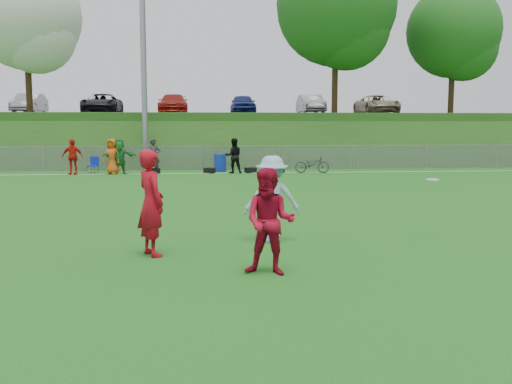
{
  "coord_description": "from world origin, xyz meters",
  "views": [
    {
      "loc": [
        -0.17,
        -9.71,
        2.36
      ],
      "look_at": [
        0.84,
        0.5,
        1.14
      ],
      "focal_mm": 40.0,
      "sensor_mm": 36.0,
      "label": 1
    }
  ],
  "objects": [
    {
      "name": "frisbee",
      "position": [
        4.62,
        1.58,
        1.23
      ],
      "size": [
        0.25,
        0.25,
        0.02
      ],
      "color": "white",
      "rests_on": "ground"
    },
    {
      "name": "player_blue",
      "position": [
        1.27,
        1.57,
        0.87
      ],
      "size": [
        1.13,
        0.66,
        1.74
      ],
      "primitive_type": "imported",
      "rotation": [
        0.0,
        0.0,
        3.13
      ],
      "color": "#92B6CB",
      "rests_on": "ground"
    },
    {
      "name": "bicycle",
      "position": [
        5.31,
        17.74,
        0.44
      ],
      "size": [
        1.73,
        0.87,
        0.87
      ],
      "primitive_type": "imported",
      "rotation": [
        0.0,
        0.0,
        1.39
      ],
      "color": "#2A2A2C",
      "rests_on": "ground"
    },
    {
      "name": "sideline_far",
      "position": [
        0.0,
        18.0,
        0.01
      ],
      "size": [
        60.0,
        0.1,
        0.01
      ],
      "primitive_type": "cube",
      "color": "white",
      "rests_on": "ground"
    },
    {
      "name": "gear_bags",
      "position": [
        1.0,
        18.1,
        0.13
      ],
      "size": [
        6.64,
        0.57,
        0.26
      ],
      "color": "black",
      "rests_on": "ground"
    },
    {
      "name": "tree_green_near",
      "position": [
        8.16,
        24.42,
        9.03
      ],
      "size": [
        7.14,
        7.14,
        9.95
      ],
      "color": "black",
      "rests_on": "berm"
    },
    {
      "name": "player_red_left",
      "position": [
        -1.05,
        0.56,
        0.96
      ],
      "size": [
        0.74,
        0.84,
        1.92
      ],
      "primitive_type": "imported",
      "rotation": [
        0.0,
        0.0,
        2.08
      ],
      "color": "#AE0C1B",
      "rests_on": "ground"
    },
    {
      "name": "light_pole",
      "position": [
        -3.0,
        20.8,
        6.71
      ],
      "size": [
        1.2,
        0.4,
        12.15
      ],
      "color": "gray",
      "rests_on": "ground"
    },
    {
      "name": "fence",
      "position": [
        0.0,
        20.0,
        0.65
      ],
      "size": [
        58.0,
        0.06,
        1.3
      ],
      "color": "gray",
      "rests_on": "ground"
    },
    {
      "name": "ground",
      "position": [
        0.0,
        0.0,
        0.0
      ],
      "size": [
        120.0,
        120.0,
        0.0
      ],
      "primitive_type": "plane",
      "color": "#215812",
      "rests_on": "ground"
    },
    {
      "name": "car_row",
      "position": [
        -1.17,
        32.0,
        3.82
      ],
      "size": [
        32.04,
        5.18,
        1.44
      ],
      "color": "silver",
      "rests_on": "parking_lot"
    },
    {
      "name": "camp_chair",
      "position": [
        -5.38,
        18.76,
        0.24
      ],
      "size": [
        0.56,
        0.56,
        0.8
      ],
      "rotation": [
        0.0,
        0.0,
        -0.3
      ],
      "color": "#1023B5",
      "rests_on": "ground"
    },
    {
      "name": "spectator_row",
      "position": [
        -3.05,
        18.0,
        0.85
      ],
      "size": [
        8.61,
        0.78,
        1.69
      ],
      "color": "red",
      "rests_on": "ground"
    },
    {
      "name": "player_red_center",
      "position": [
        0.91,
        -0.96,
        0.85
      ],
      "size": [
        0.98,
        0.87,
        1.69
      ],
      "primitive_type": "imported",
      "rotation": [
        0.0,
        0.0,
        -0.32
      ],
      "color": "#A70B24",
      "rests_on": "ground"
    },
    {
      "name": "tree_white_flowering",
      "position": [
        -9.84,
        24.92,
        8.32
      ],
      "size": [
        6.3,
        6.3,
        8.78
      ],
      "color": "black",
      "rests_on": "berm"
    },
    {
      "name": "berm",
      "position": [
        0.0,
        31.0,
        1.5
      ],
      "size": [
        120.0,
        18.0,
        3.0
      ],
      "primitive_type": "cube",
      "color": "#234914",
      "rests_on": "ground"
    },
    {
      "name": "recycling_bin",
      "position": [
        0.86,
        19.0,
        0.44
      ],
      "size": [
        0.74,
        0.74,
        0.88
      ],
      "primitive_type": "cylinder",
      "rotation": [
        0.0,
        0.0,
        0.3
      ],
      "color": "#0F2DAC",
      "rests_on": "ground"
    },
    {
      "name": "tree_green_far",
      "position": [
        16.16,
        25.92,
        7.96
      ],
      "size": [
        5.88,
        5.88,
        8.19
      ],
      "color": "black",
      "rests_on": "berm"
    },
    {
      "name": "parking_lot",
      "position": [
        0.0,
        33.0,
        3.05
      ],
      "size": [
        120.0,
        12.0,
        0.1
      ],
      "primitive_type": "cube",
      "color": "black",
      "rests_on": "berm"
    }
  ]
}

